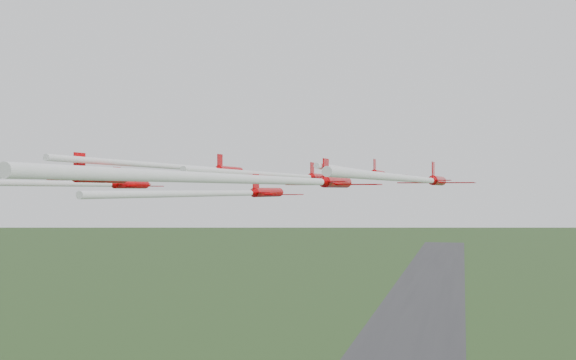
% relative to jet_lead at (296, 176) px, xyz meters
% --- Properties ---
extents(runway, '(38.00, 900.00, 0.04)m').
position_rel_jet_lead_xyz_m(runway, '(4.79, 187.20, -54.74)').
color(runway, '#333336').
rests_on(runway, ground).
extents(jet_lead, '(9.54, 56.05, 2.83)m').
position_rel_jet_lead_xyz_m(jet_lead, '(0.00, 0.00, 0.00)').
color(jet_lead, '#C90004').
extents(jet_row2_left, '(9.39, 52.24, 2.80)m').
position_rel_jet_lead_xyz_m(jet_row2_left, '(-11.10, -8.93, 0.93)').
color(jet_row2_left, '#C90004').
extents(jet_row2_right, '(8.07, 42.17, 2.41)m').
position_rel_jet_lead_xyz_m(jet_row2_right, '(11.45, -9.13, 0.22)').
color(jet_row2_right, '#C90004').
extents(jet_row3_left, '(9.13, 58.75, 2.73)m').
position_rel_jet_lead_xyz_m(jet_row3_left, '(-20.07, -25.71, -1.24)').
color(jet_row3_left, '#C90004').
extents(jet_row3_mid, '(9.11, 44.21, 2.69)m').
position_rel_jet_lead_xyz_m(jet_row3_mid, '(-0.74, -24.17, -2.27)').
color(jet_row3_mid, '#C90004').
extents(jet_row3_right, '(8.18, 48.91, 2.40)m').
position_rel_jet_lead_xyz_m(jet_row3_right, '(19.35, -32.22, -0.99)').
color(jet_row3_right, '#C90004').
extents(jet_row4_left, '(9.57, 61.46, 2.86)m').
position_rel_jet_lead_xyz_m(jet_row4_left, '(-12.80, -48.28, -0.68)').
color(jet_row4_left, '#C90004').
extents(jet_row4_right, '(8.93, 52.12, 2.64)m').
position_rel_jet_lead_xyz_m(jet_row4_right, '(10.33, -43.45, -1.21)').
color(jet_row4_right, '#C90004').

